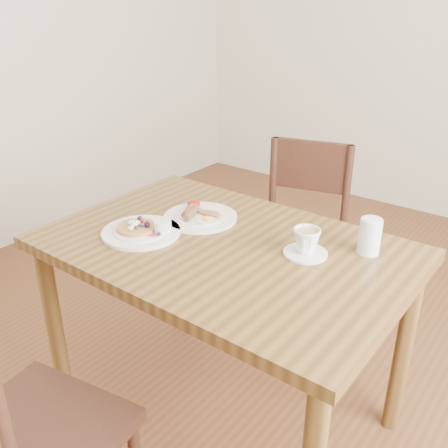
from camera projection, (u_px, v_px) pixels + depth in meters
name	position (u px, v px, depth m)	size (l,w,h in m)	color
ground	(224.00, 412.00, 1.97)	(5.00, 5.00, 0.00)	#583819
dining_table	(224.00, 269.00, 1.70)	(1.20, 0.80, 0.75)	brown
chair_near	(13.00, 443.00, 1.23)	(0.49, 0.49, 0.88)	#3A1F15
chair_far	(300.00, 228.00, 2.36)	(0.52, 0.52, 0.88)	#3A1F15
pancake_plate	(142.00, 230.00, 1.71)	(0.27, 0.27, 0.06)	white
breakfast_plate	(199.00, 216.00, 1.83)	(0.27, 0.27, 0.04)	white
teacup_saucer	(306.00, 243.00, 1.57)	(0.14, 0.14, 0.09)	white
water_glass	(370.00, 236.00, 1.57)	(0.07, 0.07, 0.12)	silver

